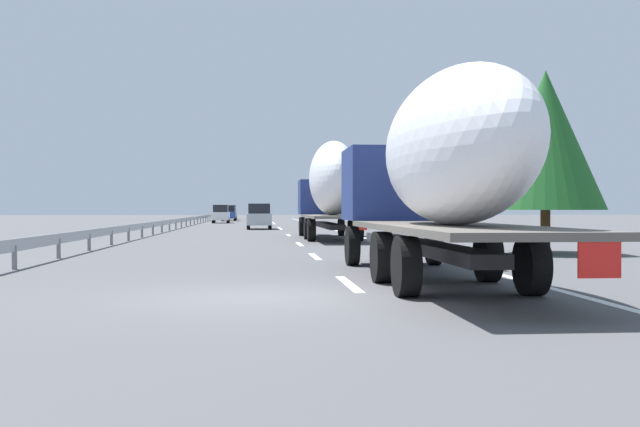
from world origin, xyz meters
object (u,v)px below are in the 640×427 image
truck_trailing (437,167)px  road_sign (349,201)px  car_silver_hatch (259,216)px  car_white_van (221,214)px  car_blue_sedan (229,213)px  truck_lead (330,186)px  car_yellow_coupe (230,213)px

truck_trailing → road_sign: 38.39m
car_silver_hatch → car_white_van: 24.27m
truck_trailing → road_sign: truck_trailing is taller
car_silver_hatch → car_white_van: bearing=9.3°
truck_trailing → car_blue_sedan: 77.80m
truck_trailing → truck_lead: bearing=0.0°
car_white_van → car_yellow_coupe: bearing=-0.3°
truck_lead → car_white_van: 43.29m
truck_trailing → car_white_van: size_ratio=2.90×
truck_lead → car_yellow_coupe: 66.36m
road_sign → truck_lead: bearing=169.6°
car_white_van → truck_lead: bearing=-170.2°
road_sign → car_yellow_coupe: bearing=11.9°
truck_trailing → car_silver_hatch: (40.01, 3.41, -1.40)m
car_white_van → car_blue_sedan: car_white_van is taller
car_silver_hatch → car_blue_sedan: bearing=5.5°
car_blue_sedan → car_yellow_coupe: car_yellow_coupe is taller
car_blue_sedan → truck_lead: bearing=-172.9°
truck_lead → truck_trailing: 21.33m
car_blue_sedan → car_silver_hatch: bearing=-174.5°
truck_lead → car_white_van: size_ratio=2.94×
truck_trailing → car_yellow_coupe: (87.28, 7.22, -1.36)m
car_blue_sedan → car_yellow_coupe: bearing=1.2°
car_white_van → car_blue_sedan: size_ratio=1.08×
car_white_van → car_blue_sedan: 13.52m
truck_trailing → car_silver_hatch: bearing=4.9°
car_silver_hatch → car_yellow_coupe: bearing=4.6°
car_silver_hatch → car_blue_sedan: (37.46, 3.60, -0.01)m
car_white_van → car_yellow_coupe: 23.32m
truck_lead → car_blue_sedan: size_ratio=3.18×
truck_trailing → car_white_van: (63.96, 7.35, -1.39)m
car_silver_hatch → road_sign: road_sign is taller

